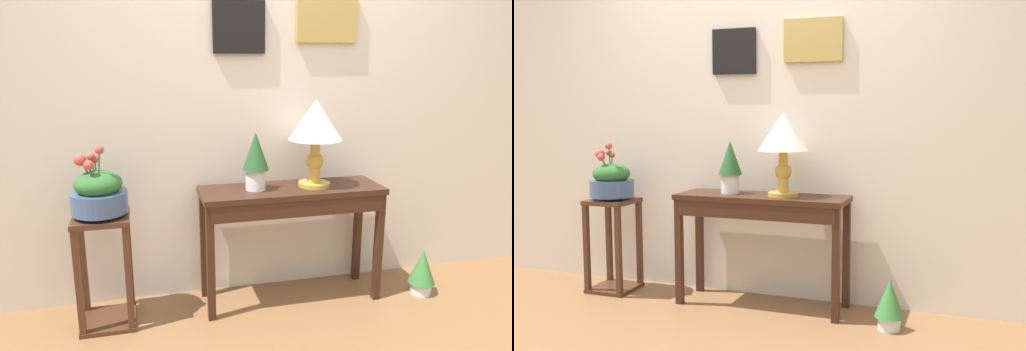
# 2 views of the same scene
# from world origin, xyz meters

# --- Properties ---
(back_wall_with_art) EXTENTS (9.00, 0.13, 2.80)m
(back_wall_with_art) POSITION_xyz_m (0.00, 1.40, 1.40)
(back_wall_with_art) COLOR beige
(back_wall_with_art) RESTS_ON ground
(console_table) EXTENTS (1.13, 0.37, 0.75)m
(console_table) POSITION_xyz_m (0.10, 1.10, 0.63)
(console_table) COLOR #381E14
(console_table) RESTS_ON ground
(table_lamp) EXTENTS (0.33, 0.33, 0.54)m
(table_lamp) POSITION_xyz_m (0.24, 1.13, 1.13)
(table_lamp) COLOR gold
(table_lamp) RESTS_ON console_table
(potted_plant_on_console) EXTENTS (0.16, 0.16, 0.35)m
(potted_plant_on_console) POSITION_xyz_m (-0.13, 1.13, 0.94)
(potted_plant_on_console) COLOR silver
(potted_plant_on_console) RESTS_ON console_table
(pedestal_stand_left) EXTENTS (0.31, 0.31, 0.67)m
(pedestal_stand_left) POSITION_xyz_m (-1.03, 1.09, 0.33)
(pedestal_stand_left) COLOR #472819
(pedestal_stand_left) RESTS_ON ground
(planter_bowl_wide) EXTENTS (0.31, 0.31, 0.41)m
(planter_bowl_wide) POSITION_xyz_m (-1.03, 1.09, 0.80)
(planter_bowl_wide) COLOR #3D5684
(planter_bowl_wide) RESTS_ON pedestal_stand_left
(potted_plant_floor) EXTENTS (0.17, 0.17, 0.31)m
(potted_plant_floor) POSITION_xyz_m (0.95, 0.97, 0.17)
(potted_plant_floor) COLOR silver
(potted_plant_floor) RESTS_ON ground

